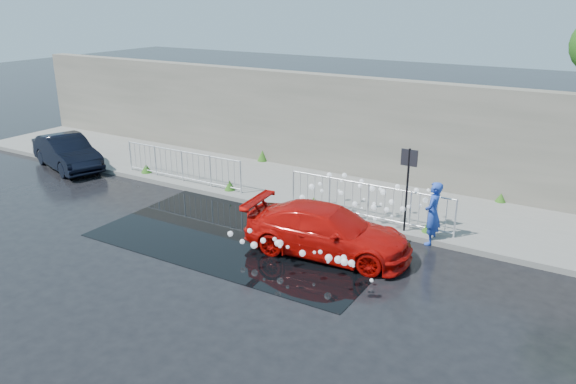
% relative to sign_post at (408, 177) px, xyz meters
% --- Properties ---
extents(ground, '(90.00, 90.00, 0.00)m').
position_rel_sign_post_xyz_m(ground, '(-4.20, -3.10, -1.72)').
color(ground, black).
rests_on(ground, ground).
extents(pavement, '(30.00, 4.00, 0.15)m').
position_rel_sign_post_xyz_m(pavement, '(-4.20, 1.90, -1.65)').
color(pavement, slate).
rests_on(pavement, ground).
extents(curb, '(30.00, 0.25, 0.16)m').
position_rel_sign_post_xyz_m(curb, '(-4.20, -0.10, -1.64)').
color(curb, slate).
rests_on(curb, ground).
extents(retaining_wall, '(30.00, 0.60, 3.50)m').
position_rel_sign_post_xyz_m(retaining_wall, '(-4.20, 4.10, 0.18)').
color(retaining_wall, '#5C594D').
rests_on(retaining_wall, pavement).
extents(puddle, '(8.00, 5.00, 0.01)m').
position_rel_sign_post_xyz_m(puddle, '(-3.70, -2.10, -1.72)').
color(puddle, black).
rests_on(puddle, ground).
extents(sign_post, '(0.45, 0.06, 2.50)m').
position_rel_sign_post_xyz_m(sign_post, '(0.00, 0.00, 0.00)').
color(sign_post, black).
rests_on(sign_post, ground).
extents(railing_left, '(5.05, 0.05, 1.10)m').
position_rel_sign_post_xyz_m(railing_left, '(-8.20, 0.25, -0.99)').
color(railing_left, silver).
rests_on(railing_left, pavement).
extents(railing_right, '(5.05, 0.05, 1.10)m').
position_rel_sign_post_xyz_m(railing_right, '(-1.20, 0.25, -0.99)').
color(railing_right, silver).
rests_on(railing_right, pavement).
extents(weeds, '(12.17, 3.93, 0.43)m').
position_rel_sign_post_xyz_m(weeds, '(-4.48, 1.48, -1.40)').
color(weeds, '#224E14').
rests_on(weeds, pavement).
extents(water_spray, '(3.68, 5.45, 1.09)m').
position_rel_sign_post_xyz_m(water_spray, '(-1.21, -1.11, -0.97)').
color(water_spray, white).
rests_on(water_spray, ground).
extents(red_car, '(4.48, 2.17, 1.26)m').
position_rel_sign_post_xyz_m(red_car, '(-1.30, -2.09, -1.10)').
color(red_car, '#AF0A07').
rests_on(red_car, ground).
extents(dark_car, '(4.13, 2.50, 1.28)m').
position_rel_sign_post_xyz_m(dark_car, '(-13.31, -0.50, -1.08)').
color(dark_car, black).
rests_on(dark_car, ground).
extents(person, '(0.42, 0.63, 1.73)m').
position_rel_sign_post_xyz_m(person, '(0.78, -0.10, -0.86)').
color(person, '#2343B1').
rests_on(person, ground).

